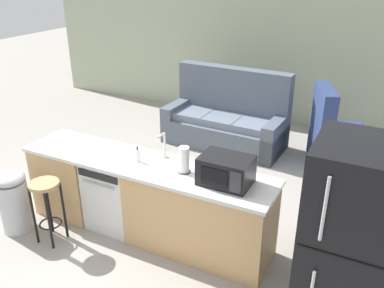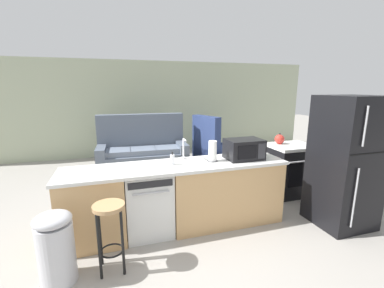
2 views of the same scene
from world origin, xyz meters
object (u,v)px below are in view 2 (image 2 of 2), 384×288
(dishwasher, at_px, (148,202))
(armchair, at_px, (212,149))
(refrigerator, at_px, (345,162))
(bar_stool, at_px, (110,223))
(microwave, at_px, (244,149))
(couch, at_px, (143,152))
(soap_bottle, at_px, (172,159))
(paper_towel_roll, at_px, (213,151))
(kettle, at_px, (280,139))
(stove_range, at_px, (290,169))
(trash_bin, at_px, (56,247))

(dishwasher, height_order, armchair, armchair)
(refrigerator, height_order, armchair, refrigerator)
(refrigerator, distance_m, armchair, 3.45)
(bar_stool, bearing_deg, microwave, 18.43)
(microwave, xyz_separation_m, bar_stool, (-1.83, -0.61, -0.50))
(refrigerator, height_order, couch, refrigerator)
(microwave, xyz_separation_m, soap_bottle, (-1.03, 0.01, -0.07))
(bar_stool, height_order, armchair, armchair)
(refrigerator, xyz_separation_m, armchair, (-0.61, 3.35, -0.54))
(paper_towel_roll, xyz_separation_m, couch, (-0.65, 2.78, -0.64))
(armchair, bearing_deg, paper_towel_roll, -111.51)
(kettle, distance_m, bar_stool, 3.21)
(stove_range, relative_size, microwave, 1.80)
(paper_towel_roll, height_order, couch, couch)
(dishwasher, xyz_separation_m, refrigerator, (2.60, -0.55, 0.47))
(dishwasher, distance_m, trash_bin, 1.17)
(refrigerator, bearing_deg, soap_bottle, 166.27)
(refrigerator, bearing_deg, kettle, 97.68)
(dishwasher, bearing_deg, trash_bin, -146.93)
(couch, xyz_separation_m, armchair, (1.75, 0.01, -0.04))
(microwave, height_order, armchair, armchair)
(bar_stool, bearing_deg, armchair, 54.21)
(refrigerator, xyz_separation_m, trash_bin, (-3.58, -0.09, -0.51))
(refrigerator, bearing_deg, couch, 125.18)
(dishwasher, bearing_deg, paper_towel_roll, 0.78)
(refrigerator, bearing_deg, dishwasher, 168.07)
(stove_range, bearing_deg, soap_bottle, -166.54)
(microwave, xyz_separation_m, armchair, (0.63, 2.80, -0.69))
(refrigerator, height_order, microwave, refrigerator)
(bar_stool, xyz_separation_m, trash_bin, (-0.51, -0.03, -0.16))
(paper_towel_roll, xyz_separation_m, armchair, (1.10, 2.79, -0.69))
(trash_bin, relative_size, armchair, 0.62)
(couch, bearing_deg, refrigerator, -54.82)
(stove_range, relative_size, paper_towel_roll, 3.19)
(armchair, bearing_deg, couch, -179.73)
(paper_towel_roll, xyz_separation_m, kettle, (1.54, 0.67, -0.05))
(trash_bin, bearing_deg, couch, 70.43)
(dishwasher, height_order, couch, couch)
(microwave, bearing_deg, trash_bin, -164.79)
(microwave, height_order, soap_bottle, microwave)
(dishwasher, height_order, paper_towel_roll, paper_towel_roll)
(microwave, height_order, paper_towel_roll, paper_towel_roll)
(microwave, relative_size, soap_bottle, 2.84)
(kettle, distance_m, couch, 3.10)
(bar_stool, relative_size, armchair, 0.62)
(stove_range, bearing_deg, couch, 136.39)
(dishwasher, bearing_deg, armchair, 54.61)
(dishwasher, relative_size, bar_stool, 1.14)
(dishwasher, xyz_separation_m, kettle, (2.43, 0.68, 0.56))
(stove_range, relative_size, bar_stool, 1.22)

